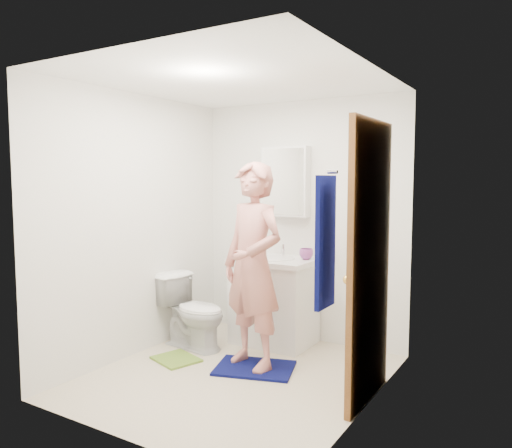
{
  "coord_description": "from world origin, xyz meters",
  "views": [
    {
      "loc": [
        2.22,
        -3.32,
        1.63
      ],
      "look_at": [
        0.04,
        0.25,
        1.25
      ],
      "focal_mm": 35.0,
      "sensor_mm": 36.0,
      "label": 1
    }
  ],
  "objects_px": {
    "toilet": "(193,311)",
    "man": "(253,265)",
    "towel": "(325,242)",
    "toothbrush_cup": "(306,254)",
    "vanity_cabinet": "(274,303)",
    "soap_dispenser": "(245,247)",
    "medicine_cabinet": "(286,182)"
  },
  "relations": [
    {
      "from": "toilet",
      "to": "man",
      "type": "height_order",
      "value": "man"
    },
    {
      "from": "towel",
      "to": "toilet",
      "type": "height_order",
      "value": "towel"
    },
    {
      "from": "toothbrush_cup",
      "to": "toilet",
      "type": "bearing_deg",
      "value": -145.52
    },
    {
      "from": "toilet",
      "to": "toothbrush_cup",
      "type": "xyz_separation_m",
      "value": [
        0.9,
        0.62,
        0.55
      ]
    },
    {
      "from": "vanity_cabinet",
      "to": "soap_dispenser",
      "type": "distance_m",
      "value": 0.63
    },
    {
      "from": "soap_dispenser",
      "to": "man",
      "type": "height_order",
      "value": "man"
    },
    {
      "from": "medicine_cabinet",
      "to": "towel",
      "type": "distance_m",
      "value": 2.11
    },
    {
      "from": "toilet",
      "to": "toothbrush_cup",
      "type": "distance_m",
      "value": 1.22
    },
    {
      "from": "medicine_cabinet",
      "to": "man",
      "type": "relative_size",
      "value": 0.4
    },
    {
      "from": "soap_dispenser",
      "to": "toothbrush_cup",
      "type": "distance_m",
      "value": 0.62
    },
    {
      "from": "medicine_cabinet",
      "to": "man",
      "type": "distance_m",
      "value": 1.16
    },
    {
      "from": "towel",
      "to": "vanity_cabinet",
      "type": "bearing_deg",
      "value": 128.47
    },
    {
      "from": "medicine_cabinet",
      "to": "soap_dispenser",
      "type": "bearing_deg",
      "value": -135.64
    },
    {
      "from": "toothbrush_cup",
      "to": "man",
      "type": "height_order",
      "value": "man"
    },
    {
      "from": "towel",
      "to": "toilet",
      "type": "xyz_separation_m",
      "value": [
        -1.78,
        0.96,
        -0.9
      ]
    },
    {
      "from": "soap_dispenser",
      "to": "man",
      "type": "distance_m",
      "value": 0.77
    },
    {
      "from": "soap_dispenser",
      "to": "toothbrush_cup",
      "type": "relative_size",
      "value": 1.45
    },
    {
      "from": "towel",
      "to": "man",
      "type": "relative_size",
      "value": 0.46
    },
    {
      "from": "towel",
      "to": "soap_dispenser",
      "type": "xyz_separation_m",
      "value": [
        -1.48,
        1.42,
        -0.3
      ]
    },
    {
      "from": "medicine_cabinet",
      "to": "soap_dispenser",
      "type": "relative_size",
      "value": 3.61
    },
    {
      "from": "toothbrush_cup",
      "to": "soap_dispenser",
      "type": "bearing_deg",
      "value": -164.96
    },
    {
      "from": "towel",
      "to": "toilet",
      "type": "relative_size",
      "value": 1.13
    },
    {
      "from": "medicine_cabinet",
      "to": "towel",
      "type": "xyz_separation_m",
      "value": [
        1.18,
        -1.71,
        -0.35
      ]
    },
    {
      "from": "toothbrush_cup",
      "to": "man",
      "type": "relative_size",
      "value": 0.08
    },
    {
      "from": "toothbrush_cup",
      "to": "vanity_cabinet",
      "type": "bearing_deg",
      "value": -162.8
    },
    {
      "from": "medicine_cabinet",
      "to": "toilet",
      "type": "relative_size",
      "value": 0.99
    },
    {
      "from": "soap_dispenser",
      "to": "toothbrush_cup",
      "type": "height_order",
      "value": "soap_dispenser"
    },
    {
      "from": "medicine_cabinet",
      "to": "man",
      "type": "height_order",
      "value": "medicine_cabinet"
    },
    {
      "from": "man",
      "to": "soap_dispenser",
      "type": "bearing_deg",
      "value": 143.27
    },
    {
      "from": "towel",
      "to": "soap_dispenser",
      "type": "relative_size",
      "value": 4.13
    },
    {
      "from": "soap_dispenser",
      "to": "medicine_cabinet",
      "type": "bearing_deg",
      "value": 44.36
    },
    {
      "from": "vanity_cabinet",
      "to": "soap_dispenser",
      "type": "bearing_deg",
      "value": -167.16
    }
  ]
}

